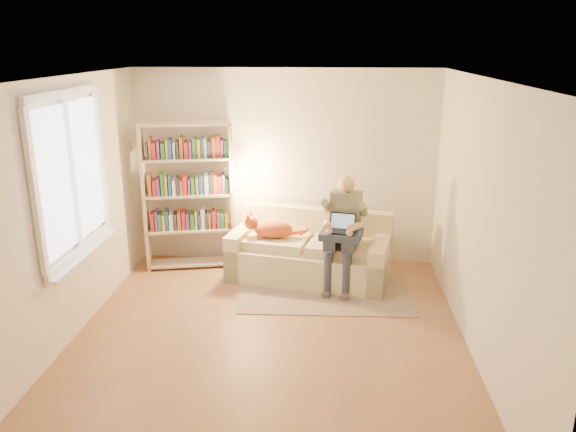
# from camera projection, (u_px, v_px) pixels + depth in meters

# --- Properties ---
(floor) EXTENTS (4.50, 4.50, 0.00)m
(floor) POSITION_uv_depth(u_px,v_px,m) (268.00, 340.00, 5.72)
(floor) COLOR brown
(floor) RESTS_ON ground
(ceiling) EXTENTS (4.00, 4.50, 0.02)m
(ceiling) POSITION_uv_depth(u_px,v_px,m) (265.00, 78.00, 4.95)
(ceiling) COLOR white
(ceiling) RESTS_ON wall_back
(wall_left) EXTENTS (0.02, 4.50, 2.60)m
(wall_left) POSITION_uv_depth(u_px,v_px,m) (64.00, 214.00, 5.48)
(wall_left) COLOR silver
(wall_left) RESTS_ON floor
(wall_right) EXTENTS (0.02, 4.50, 2.60)m
(wall_right) POSITION_uv_depth(u_px,v_px,m) (481.00, 223.00, 5.20)
(wall_right) COLOR silver
(wall_right) RESTS_ON floor
(wall_back) EXTENTS (4.00, 0.02, 2.60)m
(wall_back) POSITION_uv_depth(u_px,v_px,m) (285.00, 168.00, 7.48)
(wall_back) COLOR silver
(wall_back) RESTS_ON floor
(wall_front) EXTENTS (4.00, 0.02, 2.60)m
(wall_front) POSITION_uv_depth(u_px,v_px,m) (224.00, 337.00, 3.19)
(wall_front) COLOR silver
(wall_front) RESTS_ON floor
(window) EXTENTS (0.12, 1.52, 1.69)m
(window) POSITION_uv_depth(u_px,v_px,m) (77.00, 201.00, 5.64)
(window) COLOR white
(window) RESTS_ON wall_left
(sofa) EXTENTS (2.13, 1.28, 0.85)m
(sofa) POSITION_uv_depth(u_px,v_px,m) (310.00, 254.00, 7.18)
(sofa) COLOR beige
(sofa) RESTS_ON floor
(person) EXTENTS (0.47, 0.65, 1.38)m
(person) POSITION_uv_depth(u_px,v_px,m) (343.00, 226.00, 6.78)
(person) COLOR gray
(person) RESTS_ON sofa
(cat) EXTENTS (0.76, 0.35, 0.27)m
(cat) POSITION_uv_depth(u_px,v_px,m) (270.00, 228.00, 7.08)
(cat) COLOR orange
(cat) RESTS_ON sofa
(blanket) EXTENTS (0.55, 0.48, 0.08)m
(blanket) POSITION_uv_depth(u_px,v_px,m) (339.00, 234.00, 6.70)
(blanket) COLOR #242F40
(blanket) RESTS_ON person
(laptop) EXTENTS (0.35, 0.31, 0.26)m
(laptop) POSITION_uv_depth(u_px,v_px,m) (339.00, 226.00, 6.68)
(laptop) COLOR black
(laptop) RESTS_ON blanket
(bookshelf) EXTENTS (1.34, 0.53, 1.96)m
(bookshelf) POSITION_uv_depth(u_px,v_px,m) (189.00, 189.00, 7.30)
(bookshelf) COLOR beige
(bookshelf) RESTS_ON floor
(rug) EXTENTS (2.07, 1.27, 0.01)m
(rug) POSITION_uv_depth(u_px,v_px,m) (325.00, 293.00, 6.79)
(rug) COLOR gray
(rug) RESTS_ON floor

